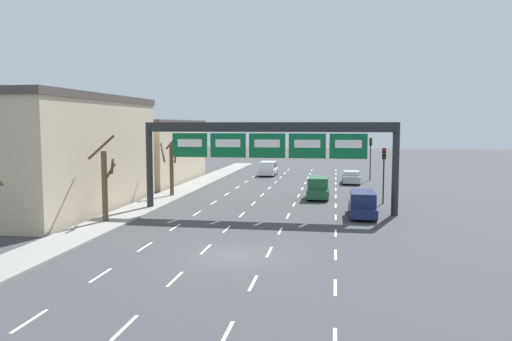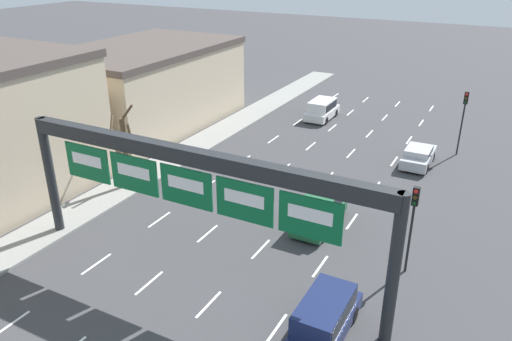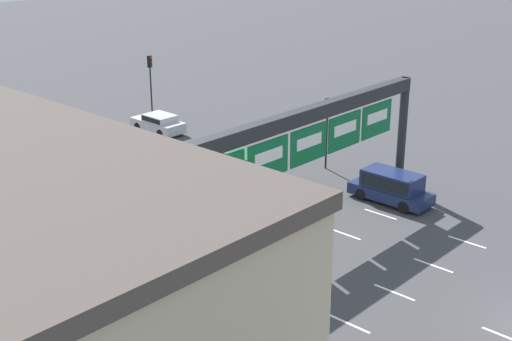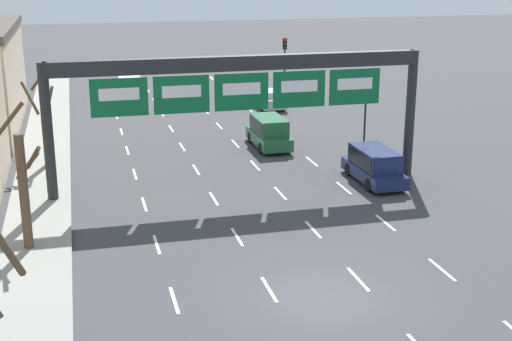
{
  "view_description": "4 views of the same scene",
  "coord_description": "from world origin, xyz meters",
  "px_view_note": "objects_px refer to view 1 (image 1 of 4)",
  "views": [
    {
      "loc": [
        4.89,
        -23.44,
        6.45
      ],
      "look_at": [
        -0.48,
        10.03,
        3.27
      ],
      "focal_mm": 35.0,
      "sensor_mm": 36.0,
      "label": 1
    },
    {
      "loc": [
        11.72,
        -3.6,
        14.31
      ],
      "look_at": [
        0.65,
        17.35,
        3.74
      ],
      "focal_mm": 35.0,
      "sensor_mm": 36.0,
      "label": 2
    },
    {
      "loc": [
        -25.27,
        -7.67,
        15.37
      ],
      "look_at": [
        1.08,
        16.49,
        2.18
      ],
      "focal_mm": 50.0,
      "sensor_mm": 36.0,
      "label": 3
    },
    {
      "loc": [
        -7.62,
        -20.63,
        11.01
      ],
      "look_at": [
        -1.03,
        5.28,
        3.02
      ],
      "focal_mm": 50.0,
      "sensor_mm": 36.0,
      "label": 4
    }
  ],
  "objects_px": {
    "suv_white": "(268,168)",
    "tree_bare_third": "(105,181)",
    "suv_green": "(318,187)",
    "tree_bare_closest": "(171,166)",
    "suv_navy": "(362,203)",
    "car_silver": "(351,177)",
    "traffic_light_mid_block": "(384,164)",
    "traffic_light_near_gantry": "(371,150)",
    "sign_gantry": "(268,140)"
  },
  "relations": [
    {
      "from": "suv_green",
      "to": "traffic_light_mid_block",
      "type": "relative_size",
      "value": 0.99
    },
    {
      "from": "traffic_light_near_gantry",
      "to": "tree_bare_closest",
      "type": "bearing_deg",
      "value": -138.85
    },
    {
      "from": "suv_green",
      "to": "suv_white",
      "type": "height_order",
      "value": "suv_green"
    },
    {
      "from": "suv_navy",
      "to": "traffic_light_mid_block",
      "type": "distance_m",
      "value": 6.68
    },
    {
      "from": "tree_bare_closest",
      "to": "traffic_light_mid_block",
      "type": "bearing_deg",
      "value": -3.37
    },
    {
      "from": "suv_navy",
      "to": "traffic_light_near_gantry",
      "type": "distance_m",
      "value": 23.21
    },
    {
      "from": "suv_white",
      "to": "tree_bare_closest",
      "type": "height_order",
      "value": "tree_bare_closest"
    },
    {
      "from": "car_silver",
      "to": "traffic_light_near_gantry",
      "type": "distance_m",
      "value": 4.9
    },
    {
      "from": "suv_navy",
      "to": "tree_bare_closest",
      "type": "height_order",
      "value": "tree_bare_closest"
    },
    {
      "from": "car_silver",
      "to": "sign_gantry",
      "type": "bearing_deg",
      "value": -109.34
    },
    {
      "from": "car_silver",
      "to": "tree_bare_closest",
      "type": "relative_size",
      "value": 0.79
    },
    {
      "from": "suv_green",
      "to": "car_silver",
      "type": "distance_m",
      "value": 11.89
    },
    {
      "from": "car_silver",
      "to": "tree_bare_third",
      "type": "distance_m",
      "value": 29.51
    },
    {
      "from": "traffic_light_near_gantry",
      "to": "tree_bare_closest",
      "type": "relative_size",
      "value": 0.91
    },
    {
      "from": "traffic_light_mid_block",
      "to": "tree_bare_closest",
      "type": "height_order",
      "value": "tree_bare_closest"
    },
    {
      "from": "suv_green",
      "to": "tree_bare_third",
      "type": "xyz_separation_m",
      "value": [
        -13.3,
        -12.96,
        1.71
      ]
    },
    {
      "from": "suv_navy",
      "to": "car_silver",
      "type": "bearing_deg",
      "value": 90.61
    },
    {
      "from": "sign_gantry",
      "to": "suv_white",
      "type": "relative_size",
      "value": 4.3
    },
    {
      "from": "suv_green",
      "to": "traffic_light_near_gantry",
      "type": "xyz_separation_m",
      "value": [
        5.37,
        14.86,
        2.44
      ]
    },
    {
      "from": "suv_white",
      "to": "tree_bare_third",
      "type": "xyz_separation_m",
      "value": [
        -6.45,
        -31.23,
        1.76
      ]
    },
    {
      "from": "traffic_light_mid_block",
      "to": "tree_bare_closest",
      "type": "distance_m",
      "value": 18.19
    },
    {
      "from": "suv_green",
      "to": "traffic_light_near_gantry",
      "type": "height_order",
      "value": "traffic_light_near_gantry"
    },
    {
      "from": "suv_white",
      "to": "car_silver",
      "type": "height_order",
      "value": "suv_white"
    },
    {
      "from": "car_silver",
      "to": "tree_bare_closest",
      "type": "xyz_separation_m",
      "value": [
        -16.0,
        -12.53,
        2.01
      ]
    },
    {
      "from": "traffic_light_mid_block",
      "to": "tree_bare_closest",
      "type": "relative_size",
      "value": 0.84
    },
    {
      "from": "sign_gantry",
      "to": "tree_bare_third",
      "type": "xyz_separation_m",
      "value": [
        -9.87,
        -5.7,
        -2.54
      ]
    },
    {
      "from": "traffic_light_mid_block",
      "to": "tree_bare_closest",
      "type": "bearing_deg",
      "value": 176.63
    },
    {
      "from": "suv_white",
      "to": "traffic_light_near_gantry",
      "type": "height_order",
      "value": "traffic_light_near_gantry"
    },
    {
      "from": "suv_navy",
      "to": "suv_white",
      "type": "relative_size",
      "value": 1.07
    },
    {
      "from": "tree_bare_closest",
      "to": "suv_white",
      "type": "bearing_deg",
      "value": 72.73
    },
    {
      "from": "tree_bare_closest",
      "to": "tree_bare_third",
      "type": "height_order",
      "value": "tree_bare_third"
    },
    {
      "from": "sign_gantry",
      "to": "car_silver",
      "type": "xyz_separation_m",
      "value": [
        6.57,
        18.72,
        -4.54
      ]
    },
    {
      "from": "suv_green",
      "to": "tree_bare_third",
      "type": "height_order",
      "value": "tree_bare_third"
    },
    {
      "from": "traffic_light_near_gantry",
      "to": "traffic_light_mid_block",
      "type": "distance_m",
      "value": 17.0
    },
    {
      "from": "suv_green",
      "to": "car_silver",
      "type": "bearing_deg",
      "value": 74.69
    },
    {
      "from": "traffic_light_near_gantry",
      "to": "tree_bare_third",
      "type": "bearing_deg",
      "value": -123.87
    },
    {
      "from": "suv_navy",
      "to": "suv_white",
      "type": "height_order",
      "value": "suv_navy"
    },
    {
      "from": "suv_green",
      "to": "tree_bare_closest",
      "type": "bearing_deg",
      "value": -175.25
    },
    {
      "from": "suv_navy",
      "to": "car_silver",
      "type": "distance_m",
      "value": 19.59
    },
    {
      "from": "suv_navy",
      "to": "sign_gantry",
      "type": "bearing_deg",
      "value": 172.76
    },
    {
      "from": "suv_white",
      "to": "car_silver",
      "type": "distance_m",
      "value": 12.09
    },
    {
      "from": "sign_gantry",
      "to": "suv_white",
      "type": "xyz_separation_m",
      "value": [
        -3.42,
        25.54,
        -4.3
      ]
    },
    {
      "from": "suv_white",
      "to": "traffic_light_near_gantry",
      "type": "xyz_separation_m",
      "value": [
        12.22,
        -3.41,
        2.49
      ]
    },
    {
      "from": "traffic_light_mid_block",
      "to": "tree_bare_closest",
      "type": "xyz_separation_m",
      "value": [
        -18.15,
        1.07,
        -0.48
      ]
    },
    {
      "from": "suv_navy",
      "to": "traffic_light_near_gantry",
      "type": "height_order",
      "value": "traffic_light_near_gantry"
    },
    {
      "from": "suv_green",
      "to": "traffic_light_near_gantry",
      "type": "bearing_deg",
      "value": 70.14
    },
    {
      "from": "traffic_light_near_gantry",
      "to": "sign_gantry",
      "type": "bearing_deg",
      "value": -111.69
    },
    {
      "from": "car_silver",
      "to": "traffic_light_near_gantry",
      "type": "relative_size",
      "value": 0.86
    },
    {
      "from": "suv_white",
      "to": "tree_bare_third",
      "type": "height_order",
      "value": "tree_bare_third"
    },
    {
      "from": "sign_gantry",
      "to": "tree_bare_third",
      "type": "height_order",
      "value": "sign_gantry"
    }
  ]
}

